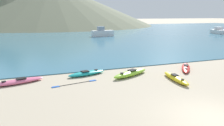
{
  "coord_description": "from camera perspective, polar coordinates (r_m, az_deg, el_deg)",
  "views": [
    {
      "loc": [
        -6.56,
        -5.87,
        4.02
      ],
      "look_at": [
        -1.0,
        9.01,
        0.5
      ],
      "focal_mm": 35.0,
      "sensor_mm": 36.0,
      "label": 1
    }
  ],
  "objects": [
    {
      "name": "far_hill_left",
      "position": [
        87.72,
        -25.2,
        14.38
      ],
      "size": [
        47.68,
        47.68,
        17.32
      ],
      "primitive_type": "cone",
      "color": "#6B7056",
      "rests_on": "ground_plane"
    },
    {
      "name": "far_hill_midright",
      "position": [
        102.31,
        -11.03,
        14.11
      ],
      "size": [
        46.26,
        46.26,
        14.6
      ],
      "primitive_type": "cone",
      "color": "#6B7056",
      "rests_on": "ground_plane"
    },
    {
      "name": "kayak_on_sand_3",
      "position": [
        14.22,
        16.29,
        -3.8
      ],
      "size": [
        0.99,
        2.98,
        0.35
      ],
      "color": "yellow",
      "rests_on": "ground_plane"
    },
    {
      "name": "far_hill_midleft",
      "position": [
        90.07,
        -15.5,
        14.66
      ],
      "size": [
        77.11,
        77.11,
        16.22
      ],
      "primitive_type": "cone",
      "color": "#6B7056",
      "rests_on": "ground_plane"
    },
    {
      "name": "moored_boat_1",
      "position": [
        52.61,
        26.19,
        7.45
      ],
      "size": [
        3.04,
        4.29,
        1.41
      ],
      "color": "white",
      "rests_on": "bay_water"
    },
    {
      "name": "ground_plane",
      "position": [
        9.68,
        25.74,
        -13.36
      ],
      "size": [
        400.0,
        400.0,
        0.0
      ],
      "primitive_type": "plane",
      "color": "tan"
    },
    {
      "name": "kayak_on_sand_2",
      "position": [
        14.95,
        -6.62,
        -2.65
      ],
      "size": [
        2.79,
        1.36,
        0.32
      ],
      "color": "teal",
      "rests_on": "ground_plane"
    },
    {
      "name": "bay_water",
      "position": [
        50.47,
        -13.09,
        7.64
      ],
      "size": [
        160.0,
        70.0,
        0.06
      ],
      "primitive_type": "cube",
      "color": "teal",
      "rests_on": "ground_plane"
    },
    {
      "name": "kayak_on_sand_1",
      "position": [
        17.37,
        18.72,
        -1.13
      ],
      "size": [
        2.46,
        2.9,
        0.3
      ],
      "color": "red",
      "rests_on": "ground_plane"
    },
    {
      "name": "moored_boat_3",
      "position": [
        41.53,
        -2.47,
        7.9
      ],
      "size": [
        4.28,
        1.61,
        1.83
      ],
      "color": "white",
      "rests_on": "bay_water"
    },
    {
      "name": "loose_paddle",
      "position": [
        13.23,
        -9.66,
        -5.32
      ],
      "size": [
        2.77,
        0.68,
        0.03
      ],
      "color": "black",
      "rests_on": "ground_plane"
    },
    {
      "name": "kayak_on_sand_4",
      "position": [
        14.75,
        4.89,
        -2.67
      ],
      "size": [
        3.16,
        1.97,
        0.39
      ],
      "color": "#8CCC2D",
      "rests_on": "ground_plane"
    },
    {
      "name": "kayak_on_sand_0",
      "position": [
        14.22,
        -23.19,
        -4.41
      ],
      "size": [
        3.02,
        1.48,
        0.31
      ],
      "color": "#E5668C",
      "rests_on": "ground_plane"
    },
    {
      "name": "moored_boat_4",
      "position": [
        76.58,
        5.7,
        9.92
      ],
      "size": [
        3.21,
        4.1,
        1.73
      ],
      "color": "navy",
      "rests_on": "bay_water"
    }
  ]
}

